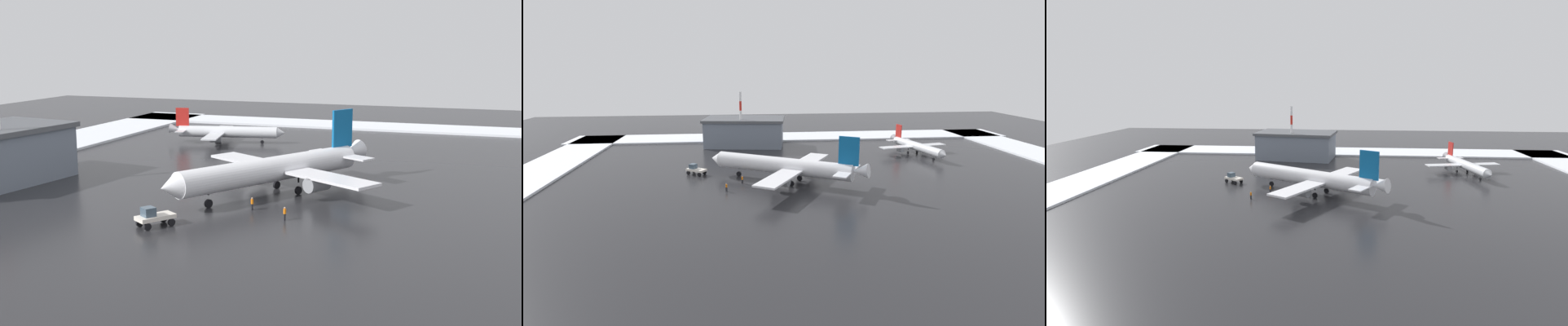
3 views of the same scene
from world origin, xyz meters
TOP-DOWN VIEW (x-y plane):
  - ground_plane at (0.00, 0.00)m, footprint 240.00×240.00m
  - snow_bank_left at (-67.00, 0.00)m, footprint 14.00×116.00m
  - airplane_foreground_jet at (8.70, 6.57)m, footprint 34.28×29.32m
  - airplane_parked_portside at (-31.67, -17.73)m, footprint 20.89×24.96m
  - pushback_tug at (29.34, -2.18)m, footprint 5.05×4.36m
  - ground_crew_by_nose_gear at (18.37, 6.40)m, footprint 0.36×0.36m
  - ground_crew_near_tug at (21.63, 11.84)m, footprint 0.36×0.36m

SIDE VIEW (x-z plane):
  - ground_plane at x=0.00m, z-range 0.00..0.00m
  - snow_bank_left at x=-67.00m, z-range 0.00..0.51m
  - ground_crew_by_nose_gear at x=18.37m, z-range 0.12..1.83m
  - ground_crew_near_tug at x=21.63m, z-range 0.12..1.83m
  - pushback_tug at x=29.34m, z-range 0.03..2.53m
  - airplane_parked_portside at x=-31.67m, z-range -1.26..6.19m
  - airplane_foreground_jet at x=8.70m, z-range -1.91..9.35m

